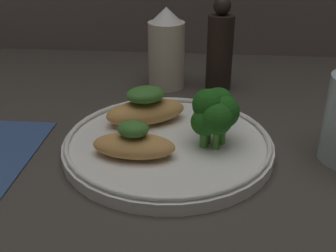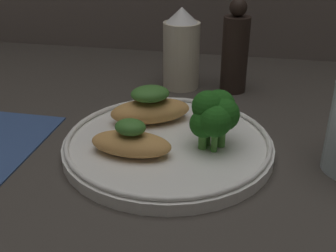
{
  "view_description": "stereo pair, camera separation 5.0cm",
  "coord_description": "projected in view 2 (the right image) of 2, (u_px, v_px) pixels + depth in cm",
  "views": [
    {
      "loc": [
        3.97,
        -44.45,
        25.83
      ],
      "look_at": [
        0.0,
        0.0,
        3.4
      ],
      "focal_mm": 45.0,
      "sensor_mm": 36.0,
      "label": 1
    },
    {
      "loc": [
        8.91,
        -43.73,
        25.83
      ],
      "look_at": [
        0.0,
        0.0,
        3.4
      ],
      "focal_mm": 45.0,
      "sensor_mm": 36.0,
      "label": 2
    }
  ],
  "objects": [
    {
      "name": "pepper_grinder",
      "position": [
        235.0,
        51.0,
        0.66
      ],
      "size": [
        4.18,
        4.18,
        14.76
      ],
      "color": "black",
      "rests_on": "ground_plane"
    },
    {
      "name": "sauce_bottle",
      "position": [
        181.0,
        50.0,
        0.68
      ],
      "size": [
        5.9,
        5.9,
        13.13
      ],
      "color": "beige",
      "rests_on": "ground_plane"
    },
    {
      "name": "plate",
      "position": [
        168.0,
        144.0,
        0.51
      ],
      "size": [
        25.35,
        25.35,
        2.0
      ],
      "color": "white",
      "rests_on": "ground_plane"
    },
    {
      "name": "broccoli_bunch",
      "position": [
        215.0,
        114.0,
        0.48
      ],
      "size": [
        5.64,
        6.15,
        6.81
      ],
      "color": "#4C8E38",
      "rests_on": "plate"
    },
    {
      "name": "grilled_meat_front",
      "position": [
        131.0,
        141.0,
        0.48
      ],
      "size": [
        9.6,
        5.09,
        4.22
      ],
      "color": "tan",
      "rests_on": "plate"
    },
    {
      "name": "grilled_meat_middle",
      "position": [
        150.0,
        108.0,
        0.55
      ],
      "size": [
        11.61,
        8.99,
        4.88
      ],
      "color": "tan",
      "rests_on": "plate"
    },
    {
      "name": "ground_plane",
      "position": [
        168.0,
        154.0,
        0.52
      ],
      "size": [
        180.0,
        180.0,
        1.0
      ],
      "primitive_type": "cube",
      "color": "#3D3833"
    }
  ]
}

